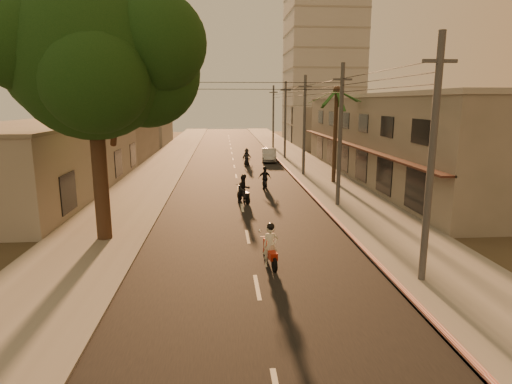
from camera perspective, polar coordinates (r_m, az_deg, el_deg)
ground at (r=19.71m, az=-0.78°, el=-7.79°), size 160.00×160.00×0.00m
road at (r=39.10m, az=-2.66°, el=2.13°), size 10.00×140.00×0.02m
sidewalk_right at (r=40.03m, az=8.14°, el=2.32°), size 5.00×140.00×0.12m
sidewalk_left at (r=39.59m, az=-13.58°, el=2.00°), size 5.00×140.00×0.12m
curb_stripe at (r=34.72m, az=6.05°, el=0.98°), size 0.20×60.00×0.20m
shophouse_row at (r=39.64m, az=18.15°, el=6.99°), size 8.80×34.20×7.30m
left_building at (r=35.19m, az=-25.83°, el=4.12°), size 8.20×24.20×5.20m
distant_tower at (r=76.82m, az=8.90°, el=17.26°), size 12.10×12.10×28.00m
broadleaf_tree at (r=21.45m, az=-19.93°, el=16.13°), size 9.60×8.70×12.10m
palm_tree at (r=35.72m, az=10.70°, el=12.52°), size 5.00×5.00×8.20m
utility_poles at (r=39.22m, az=6.53°, el=11.67°), size 1.20×48.26×9.00m
filler_right at (r=65.41m, az=9.08°, el=8.56°), size 8.00×14.00×6.00m
filler_left_near at (r=54.25m, az=-18.23°, el=6.61°), size 8.00×14.00×4.40m
filler_left_far at (r=71.75m, az=-14.92°, el=9.00°), size 8.00×14.00×7.00m
scooter_red at (r=17.63m, az=1.93°, el=-7.37°), size 0.84×1.88×1.86m
scooter_mid_a at (r=28.65m, az=-1.63°, el=0.33°), size 1.35×1.90×1.96m
scooter_mid_b at (r=33.20m, az=1.17°, el=1.78°), size 1.13×1.81×1.79m
scooter_far_a at (r=45.53m, az=-1.27°, el=4.48°), size 0.84×1.72×1.69m
scooter_far_b at (r=47.84m, az=-1.24°, el=4.82°), size 1.16×1.65×1.62m
parked_car at (r=48.77m, az=1.76°, el=4.94°), size 2.37×4.75×1.47m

